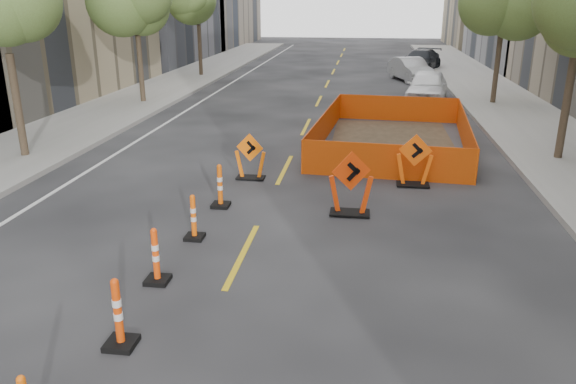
# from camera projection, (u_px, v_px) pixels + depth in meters

# --- Properties ---
(ground_plane) EXTENTS (140.00, 140.00, 0.00)m
(ground_plane) POSITION_uv_depth(u_px,v_px,m) (179.00, 382.00, 7.55)
(ground_plane) COLOR black
(sidewalk_left) EXTENTS (4.00, 90.00, 0.15)m
(sidewalk_left) POSITION_uv_depth(u_px,v_px,m) (42.00, 141.00, 19.92)
(sidewalk_left) COLOR gray
(sidewalk_left) RESTS_ON ground
(tree_l_b) EXTENTS (2.80, 2.80, 5.95)m
(tree_l_b) POSITION_uv_depth(u_px,v_px,m) (3.00, 11.00, 16.51)
(tree_l_b) COLOR #382B1E
(tree_l_b) RESTS_ON ground
(tree_l_c) EXTENTS (2.80, 2.80, 5.95)m
(tree_l_c) POSITION_uv_depth(u_px,v_px,m) (135.00, 6.00, 25.87)
(tree_l_c) COLOR #382B1E
(tree_l_c) RESTS_ON ground
(tree_l_d) EXTENTS (2.80, 2.80, 5.95)m
(tree_l_d) POSITION_uv_depth(u_px,v_px,m) (198.00, 4.00, 35.23)
(tree_l_d) COLOR #382B1E
(tree_l_d) RESTS_ON ground
(tree_r_c) EXTENTS (2.80, 2.80, 5.95)m
(tree_r_c) POSITION_uv_depth(u_px,v_px,m) (504.00, 6.00, 25.57)
(tree_r_c) COLOR #382B1E
(tree_r_c) RESTS_ON ground
(channelizer_3) EXTENTS (0.44, 0.44, 1.12)m
(channelizer_3) POSITION_uv_depth(u_px,v_px,m) (118.00, 313.00, 8.15)
(channelizer_3) COLOR #D93E09
(channelizer_3) RESTS_ON ground
(channelizer_4) EXTENTS (0.42, 0.42, 1.06)m
(channelizer_4) POSITION_uv_depth(u_px,v_px,m) (156.00, 256.00, 10.03)
(channelizer_4) COLOR #F3450A
(channelizer_4) RESTS_ON ground
(channelizer_5) EXTENTS (0.39, 0.39, 1.00)m
(channelizer_5) POSITION_uv_depth(u_px,v_px,m) (193.00, 217.00, 11.88)
(channelizer_5) COLOR #F25A0A
(channelizer_5) RESTS_ON ground
(channelizer_6) EXTENTS (0.43, 0.43, 1.09)m
(channelizer_6) POSITION_uv_depth(u_px,v_px,m) (220.00, 186.00, 13.71)
(channelizer_6) COLOR #DB5309
(channelizer_6) RESTS_ON ground
(chevron_sign_left) EXTENTS (0.97, 0.69, 1.33)m
(chevron_sign_left) POSITION_uv_depth(u_px,v_px,m) (250.00, 156.00, 15.81)
(chevron_sign_left) COLOR orange
(chevron_sign_left) RESTS_ON ground
(chevron_sign_center) EXTENTS (1.20, 0.95, 1.57)m
(chevron_sign_center) POSITION_uv_depth(u_px,v_px,m) (351.00, 183.00, 13.13)
(chevron_sign_center) COLOR #E73A09
(chevron_sign_center) RESTS_ON ground
(chevron_sign_right) EXTENTS (1.03, 0.68, 1.46)m
(chevron_sign_right) POSITION_uv_depth(u_px,v_px,m) (415.00, 160.00, 15.18)
(chevron_sign_right) COLOR #FF580A
(chevron_sign_right) RESTS_ON ground
(safety_fence) EXTENTS (5.52, 8.65, 1.04)m
(safety_fence) POSITION_uv_depth(u_px,v_px,m) (393.00, 130.00, 19.64)
(safety_fence) COLOR #E7440C
(safety_fence) RESTS_ON ground
(parked_car_near) EXTENTS (2.58, 4.84, 1.57)m
(parked_car_near) POSITION_uv_depth(u_px,v_px,m) (427.00, 87.00, 27.46)
(parked_car_near) COLOR white
(parked_car_near) RESTS_ON ground
(parked_car_mid) EXTENTS (2.78, 4.55, 1.41)m
(parked_car_mid) POSITION_uv_depth(u_px,v_px,m) (411.00, 69.00, 34.76)
(parked_car_mid) COLOR #A8AAAE
(parked_car_mid) RESTS_ON ground
(parked_car_far) EXTENTS (3.59, 5.43, 1.46)m
(parked_car_far) POSITION_uv_depth(u_px,v_px,m) (421.00, 60.00, 39.55)
(parked_car_far) COLOR black
(parked_car_far) RESTS_ON ground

